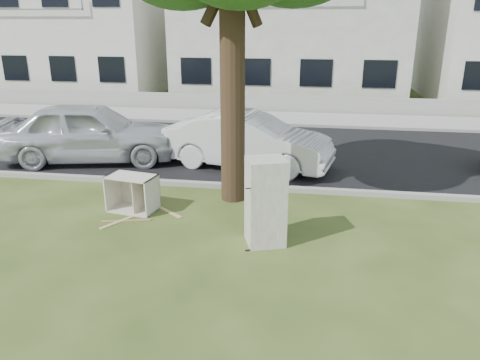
% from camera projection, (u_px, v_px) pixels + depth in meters
% --- Properties ---
extents(ground, '(120.00, 120.00, 0.00)m').
position_uv_depth(ground, '(238.00, 233.00, 8.98)').
color(ground, '#2D4217').
extents(road, '(120.00, 7.00, 0.01)m').
position_uv_depth(road, '(268.00, 150.00, 14.58)').
color(road, black).
rests_on(road, ground).
extents(kerb_near, '(120.00, 0.18, 0.12)m').
position_uv_depth(kerb_near, '(254.00, 190.00, 11.27)').
color(kerb_near, gray).
rests_on(kerb_near, ground).
extents(kerb_far, '(120.00, 0.18, 0.12)m').
position_uv_depth(kerb_far, '(277.00, 126.00, 17.90)').
color(kerb_far, gray).
rests_on(kerb_far, ground).
extents(sidewalk, '(120.00, 2.80, 0.01)m').
position_uv_depth(sidewalk, '(280.00, 118.00, 19.25)').
color(sidewalk, gray).
rests_on(sidewalk, ground).
extents(low_wall, '(120.00, 0.15, 0.70)m').
position_uv_depth(low_wall, '(283.00, 103.00, 20.63)').
color(low_wall, gray).
rests_on(low_wall, ground).
extents(townhouse_left, '(10.20, 8.16, 7.04)m').
position_uv_depth(townhouse_left, '(74.00, 26.00, 25.91)').
color(townhouse_left, silver).
rests_on(townhouse_left, ground).
extents(townhouse_center, '(11.22, 8.16, 7.44)m').
position_uv_depth(townhouse_center, '(291.00, 22.00, 24.10)').
color(townhouse_center, silver).
rests_on(townhouse_center, ground).
extents(fridge, '(0.82, 0.79, 1.60)m').
position_uv_depth(fridge, '(266.00, 202.00, 8.36)').
color(fridge, silver).
rests_on(fridge, ground).
extents(cabinet, '(1.09, 0.79, 0.78)m').
position_uv_depth(cabinet, '(132.00, 193.00, 9.94)').
color(cabinet, beige).
rests_on(cabinet, ground).
extents(plank_a, '(1.00, 0.34, 0.02)m').
position_uv_depth(plank_a, '(126.00, 221.00, 9.51)').
color(plank_a, olive).
rests_on(plank_a, ground).
extents(plank_b, '(0.69, 0.56, 0.02)m').
position_uv_depth(plank_b, '(169.00, 212.00, 9.93)').
color(plank_b, tan).
rests_on(plank_b, ground).
extents(plank_c, '(0.48, 0.73, 0.02)m').
position_uv_depth(plank_c, '(117.00, 222.00, 9.43)').
color(plank_c, tan).
rests_on(plank_c, ground).
extents(car_center, '(4.77, 2.49, 1.50)m').
position_uv_depth(car_center, '(248.00, 141.00, 12.74)').
color(car_center, silver).
rests_on(car_center, ground).
extents(car_left, '(5.31, 3.00, 1.70)m').
position_uv_depth(car_left, '(90.00, 132.00, 13.28)').
color(car_left, '#BABCC2').
rests_on(car_left, ground).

